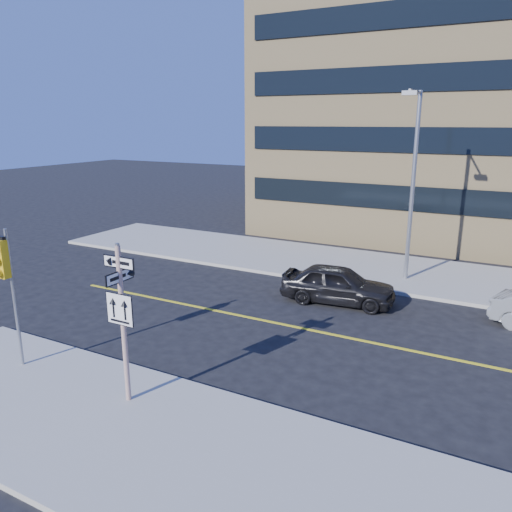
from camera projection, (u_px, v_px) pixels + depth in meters
The scene contains 6 objects.
ground at pixel (187, 364), 14.76m from camera, with size 120.00×120.00×0.00m, color black.
sign_pole at pixel (122, 315), 11.98m from camera, with size 0.92×0.92×4.06m.
traffic_signal at pixel (5, 270), 13.52m from camera, with size 0.32×0.45×4.00m.
parked_car_a at pixel (338, 284), 19.55m from camera, with size 4.42×1.78×1.51m, color black.
streetlight_a at pixel (413, 175), 20.85m from camera, with size 0.55×2.25×8.00m.
building_brick at pixel (431, 89), 32.78m from camera, with size 18.00×18.00×18.00m, color tan.
Camera 1 is at (8.11, -10.87, 6.94)m, focal length 35.00 mm.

